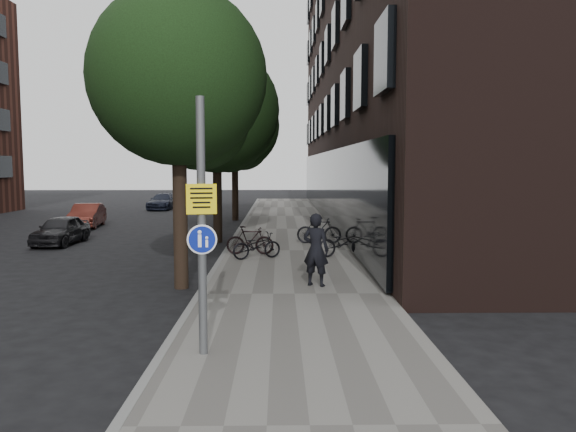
{
  "coord_description": "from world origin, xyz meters",
  "views": [
    {
      "loc": [
        -0.1,
        -9.59,
        3.14
      ],
      "look_at": [
        0.09,
        2.78,
        2.0
      ],
      "focal_mm": 35.0,
      "sensor_mm": 36.0,
      "label": 1
    }
  ],
  "objects_px": {
    "signpost": "(202,226)",
    "pedestrian": "(316,250)",
    "parked_bike_facade_near": "(343,242)",
    "parked_car_near": "(61,230)"
  },
  "relations": [
    {
      "from": "pedestrian",
      "to": "parked_bike_facade_near",
      "type": "xyz_separation_m",
      "value": [
        1.2,
        4.48,
        -0.44
      ]
    },
    {
      "from": "signpost",
      "to": "parked_car_near",
      "type": "height_order",
      "value": "signpost"
    },
    {
      "from": "signpost",
      "to": "pedestrian",
      "type": "bearing_deg",
      "value": 58.0
    },
    {
      "from": "parked_bike_facade_near",
      "to": "signpost",
      "type": "bearing_deg",
      "value": 143.93
    },
    {
      "from": "pedestrian",
      "to": "parked_bike_facade_near",
      "type": "bearing_deg",
      "value": -81.23
    },
    {
      "from": "pedestrian",
      "to": "parked_car_near",
      "type": "xyz_separation_m",
      "value": [
        -9.52,
        8.28,
        -0.46
      ]
    },
    {
      "from": "parked_bike_facade_near",
      "to": "parked_car_near",
      "type": "distance_m",
      "value": 11.37
    },
    {
      "from": "parked_bike_facade_near",
      "to": "parked_car_near",
      "type": "relative_size",
      "value": 0.53
    },
    {
      "from": "signpost",
      "to": "pedestrian",
      "type": "distance_m",
      "value": 5.56
    },
    {
      "from": "pedestrian",
      "to": "parked_car_near",
      "type": "bearing_deg",
      "value": -17.25
    }
  ]
}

